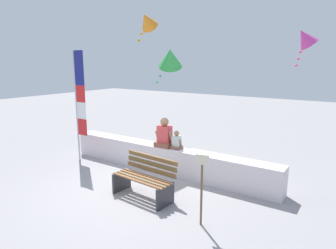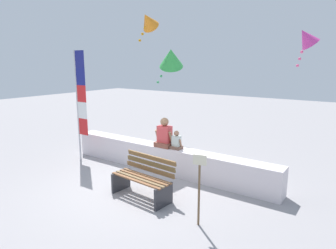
{
  "view_description": "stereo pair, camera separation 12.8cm",
  "coord_description": "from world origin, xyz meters",
  "views": [
    {
      "loc": [
        4.34,
        -5.01,
        2.87
      ],
      "look_at": [
        0.1,
        1.29,
        1.3
      ],
      "focal_mm": 32.07,
      "sensor_mm": 36.0,
      "label": 1
    },
    {
      "loc": [
        4.45,
        -4.94,
        2.87
      ],
      "look_at": [
        0.1,
        1.29,
        1.3
      ],
      "focal_mm": 32.07,
      "sensor_mm": 36.0,
      "label": 2
    }
  ],
  "objects": [
    {
      "name": "kite_green",
      "position": [
        -0.73,
        2.63,
        3.0
      ],
      "size": [
        1.08,
        1.14,
        1.18
      ],
      "color": "green"
    },
    {
      "name": "park_bench",
      "position": [
        0.52,
        -0.24,
        0.4
      ],
      "size": [
        1.44,
        0.72,
        0.88
      ],
      "color": "brown",
      "rests_on": "ground"
    },
    {
      "name": "kite_orange",
      "position": [
        -1.23,
        2.17,
        4.05
      ],
      "size": [
        0.62,
        0.71,
        0.91
      ],
      "color": "orange"
    },
    {
      "name": "kite_magenta",
      "position": [
        2.78,
        3.71,
        3.5
      ],
      "size": [
        0.81,
        0.76,
        1.08
      ],
      "color": "#DB3D9E"
    },
    {
      "name": "ground_plane",
      "position": [
        0.0,
        0.0,
        0.0
      ],
      "size": [
        40.0,
        40.0,
        0.0
      ],
      "primitive_type": "plane",
      "color": "gray"
    },
    {
      "name": "person_adult",
      "position": [
        0.01,
        1.26,
        1.0
      ],
      "size": [
        0.51,
        0.37,
        0.77
      ],
      "color": "brown",
      "rests_on": "seawall_ledge"
    },
    {
      "name": "sign_post",
      "position": [
        2.07,
        -0.58,
        0.78
      ],
      "size": [
        0.24,
        0.07,
        1.32
      ],
      "color": "brown",
      "rests_on": "ground"
    },
    {
      "name": "person_child",
      "position": [
        0.38,
        1.26,
        0.88
      ],
      "size": [
        0.31,
        0.23,
        0.48
      ],
      "color": "brown",
      "rests_on": "seawall_ledge"
    },
    {
      "name": "flag_banner",
      "position": [
        -2.57,
        0.67,
        1.85
      ],
      "size": [
        0.41,
        0.05,
        3.21
      ],
      "color": "#B7B7BC",
      "rests_on": "ground"
    },
    {
      "name": "seawall_ledge",
      "position": [
        0.0,
        1.29,
        0.35
      ],
      "size": [
        6.17,
        0.47,
        0.7
      ],
      "primitive_type": "cube",
      "color": "silver",
      "rests_on": "ground"
    }
  ]
}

